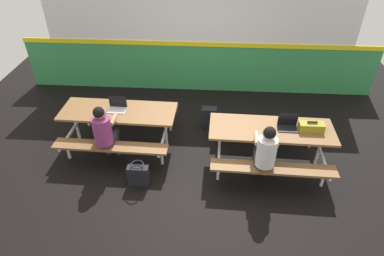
# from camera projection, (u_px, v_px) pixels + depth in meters

# --- Properties ---
(ground_plane) EXTENTS (10.00, 10.00, 0.02)m
(ground_plane) POSITION_uv_depth(u_px,v_px,m) (192.00, 153.00, 6.15)
(ground_plane) COLOR black
(accent_backdrop) EXTENTS (8.00, 0.14, 2.60)m
(accent_backdrop) POSITION_uv_depth(u_px,v_px,m) (199.00, 39.00, 7.37)
(accent_backdrop) COLOR #338C4C
(accent_backdrop) RESTS_ON ground
(picnic_table_left) EXTENTS (2.06, 1.60, 0.74)m
(picnic_table_left) POSITION_uv_depth(u_px,v_px,m) (119.00, 118.00, 6.04)
(picnic_table_left) COLOR brown
(picnic_table_left) RESTS_ON ground
(picnic_table_right) EXTENTS (2.06, 1.60, 0.74)m
(picnic_table_right) POSITION_uv_depth(u_px,v_px,m) (270.00, 136.00, 5.60)
(picnic_table_right) COLOR brown
(picnic_table_right) RESTS_ON ground
(student_nearer) EXTENTS (0.37, 0.53, 1.21)m
(student_nearer) POSITION_uv_depth(u_px,v_px,m) (104.00, 130.00, 5.52)
(student_nearer) COLOR #2D2D38
(student_nearer) RESTS_ON ground
(student_further) EXTENTS (0.37, 0.53, 1.21)m
(student_further) POSITION_uv_depth(u_px,v_px,m) (266.00, 151.00, 5.09)
(student_further) COLOR #2D2D38
(student_further) RESTS_ON ground
(laptop_silver) EXTENTS (0.33, 0.23, 0.22)m
(laptop_silver) POSITION_uv_depth(u_px,v_px,m) (117.00, 107.00, 5.95)
(laptop_silver) COLOR silver
(laptop_silver) RESTS_ON picnic_table_left
(laptop_dark) EXTENTS (0.33, 0.23, 0.22)m
(laptop_dark) POSITION_uv_depth(u_px,v_px,m) (288.00, 125.00, 5.49)
(laptop_dark) COLOR black
(laptop_dark) RESTS_ON picnic_table_right
(toolbox_grey) EXTENTS (0.40, 0.18, 0.18)m
(toolbox_grey) POSITION_uv_depth(u_px,v_px,m) (311.00, 127.00, 5.42)
(toolbox_grey) COLOR olive
(toolbox_grey) RESTS_ON picnic_table_right
(backpack_dark) EXTENTS (0.30, 0.22, 0.44)m
(backpack_dark) POSITION_uv_depth(u_px,v_px,m) (209.00, 118.00, 6.69)
(backpack_dark) COLOR black
(backpack_dark) RESTS_ON ground
(tote_bag_bright) EXTENTS (0.34, 0.21, 0.43)m
(tote_bag_bright) POSITION_uv_depth(u_px,v_px,m) (138.00, 175.00, 5.39)
(tote_bag_bright) COLOR black
(tote_bag_bright) RESTS_ON ground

